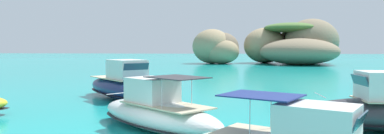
# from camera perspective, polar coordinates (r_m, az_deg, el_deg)

# --- Properties ---
(islet_large) EXTENTS (27.30, 27.47, 10.69)m
(islet_large) POSITION_cam_1_polar(r_m,az_deg,el_deg) (88.00, 16.33, 3.32)
(islet_large) COLOR #9E8966
(islet_large) RESTS_ON ground
(islet_small) EXTENTS (12.89, 12.53, 8.25)m
(islet_small) POSITION_cam_1_polar(r_m,az_deg,el_deg) (85.38, 4.05, 3.05)
(islet_small) COLOR #756651
(islet_small) RESTS_ON ground
(motorboat_white) EXTENTS (7.99, 7.37, 2.63)m
(motorboat_white) POSITION_cam_1_polar(r_m,az_deg,el_deg) (17.06, -5.61, -7.28)
(motorboat_white) COLOR white
(motorboat_white) RESTS_ON ground
(motorboat_navy) EXTENTS (9.23, 9.52, 3.00)m
(motorboat_navy) POSITION_cam_1_polar(r_m,az_deg,el_deg) (27.27, -10.75, -3.02)
(motorboat_navy) COLOR navy
(motorboat_navy) RESTS_ON ground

